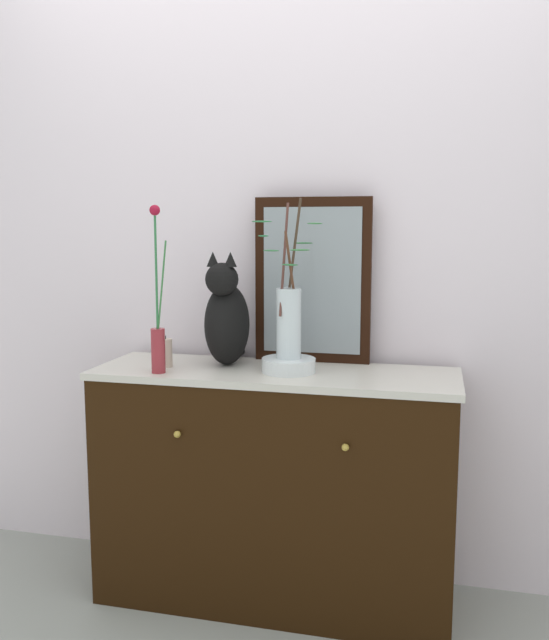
% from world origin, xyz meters
% --- Properties ---
extents(ground_plane, '(6.00, 6.00, 0.00)m').
position_xyz_m(ground_plane, '(0.00, 0.00, 0.00)').
color(ground_plane, '#989991').
extents(wall_back, '(4.40, 0.08, 2.60)m').
position_xyz_m(wall_back, '(0.00, 0.29, 1.30)').
color(wall_back, white).
rests_on(wall_back, ground_plane).
extents(sideboard, '(1.29, 0.44, 0.86)m').
position_xyz_m(sideboard, '(0.00, -0.00, 0.43)').
color(sideboard, black).
rests_on(sideboard, ground_plane).
extents(mirror_leaning, '(0.43, 0.03, 0.61)m').
position_xyz_m(mirror_leaning, '(0.10, 0.19, 1.16)').
color(mirror_leaning, black).
rests_on(mirror_leaning, sideboard).
extents(cat_sitting, '(0.16, 0.46, 0.42)m').
position_xyz_m(cat_sitting, '(-0.19, 0.05, 1.03)').
color(cat_sitting, black).
rests_on(cat_sitting, sideboard).
extents(vase_slim_green, '(0.06, 0.05, 0.58)m').
position_xyz_m(vase_slim_green, '(-0.38, -0.13, 1.01)').
color(vase_slim_green, maroon).
rests_on(vase_slim_green, sideboard).
extents(bowl_porcelain, '(0.19, 0.19, 0.05)m').
position_xyz_m(bowl_porcelain, '(0.05, -0.01, 0.88)').
color(bowl_porcelain, white).
rests_on(bowl_porcelain, sideboard).
extents(vase_glass_clear, '(0.24, 0.20, 0.55)m').
position_xyz_m(vase_glass_clear, '(0.05, -0.01, 1.05)').
color(vase_glass_clear, silver).
rests_on(vase_glass_clear, bowl_porcelain).
extents(candle_pillar, '(0.05, 0.05, 0.11)m').
position_xyz_m(candle_pillar, '(-0.40, -0.03, 0.91)').
color(candle_pillar, beige).
rests_on(candle_pillar, sideboard).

